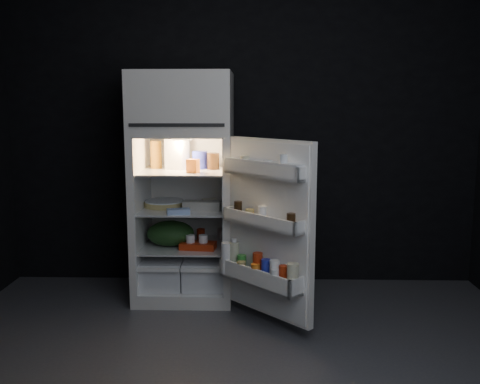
{
  "coord_description": "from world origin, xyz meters",
  "views": [
    {
      "loc": [
        0.1,
        -2.86,
        1.54
      ],
      "look_at": [
        0.0,
        1.0,
        0.9
      ],
      "focal_mm": 40.0,
      "sensor_mm": 36.0,
      "label": 1
    }
  ],
  "objects_px": {
    "fridge_door": "(266,232)",
    "refrigerator": "(184,178)",
    "egg_carton": "(202,206)",
    "yogurt_tray": "(198,246)",
    "milk_jug": "(177,154)"
  },
  "relations": [
    {
      "from": "refrigerator",
      "to": "fridge_door",
      "type": "bearing_deg",
      "value": -45.45
    },
    {
      "from": "fridge_door",
      "to": "refrigerator",
      "type": "bearing_deg",
      "value": 134.55
    },
    {
      "from": "fridge_door",
      "to": "egg_carton",
      "type": "relative_size",
      "value": 4.22
    },
    {
      "from": "milk_jug",
      "to": "egg_carton",
      "type": "xyz_separation_m",
      "value": [
        0.21,
        -0.17,
        -0.38
      ]
    },
    {
      "from": "fridge_door",
      "to": "egg_carton",
      "type": "xyz_separation_m",
      "value": [
        -0.49,
        0.51,
        0.08
      ]
    },
    {
      "from": "fridge_door",
      "to": "milk_jug",
      "type": "relative_size",
      "value": 5.08
    },
    {
      "from": "refrigerator",
      "to": "yogurt_tray",
      "type": "xyz_separation_m",
      "value": [
        0.12,
        -0.17,
        -0.5
      ]
    },
    {
      "from": "fridge_door",
      "to": "yogurt_tray",
      "type": "xyz_separation_m",
      "value": [
        -0.52,
        0.48,
        -0.23
      ]
    },
    {
      "from": "egg_carton",
      "to": "yogurt_tray",
      "type": "relative_size",
      "value": 1.06
    },
    {
      "from": "refrigerator",
      "to": "milk_jug",
      "type": "xyz_separation_m",
      "value": [
        -0.06,
        0.03,
        0.19
      ]
    },
    {
      "from": "refrigerator",
      "to": "fridge_door",
      "type": "height_order",
      "value": "refrigerator"
    },
    {
      "from": "egg_carton",
      "to": "yogurt_tray",
      "type": "height_order",
      "value": "egg_carton"
    },
    {
      "from": "refrigerator",
      "to": "fridge_door",
      "type": "relative_size",
      "value": 1.46
    },
    {
      "from": "refrigerator",
      "to": "yogurt_tray",
      "type": "height_order",
      "value": "refrigerator"
    },
    {
      "from": "refrigerator",
      "to": "egg_carton",
      "type": "relative_size",
      "value": 6.16
    }
  ]
}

